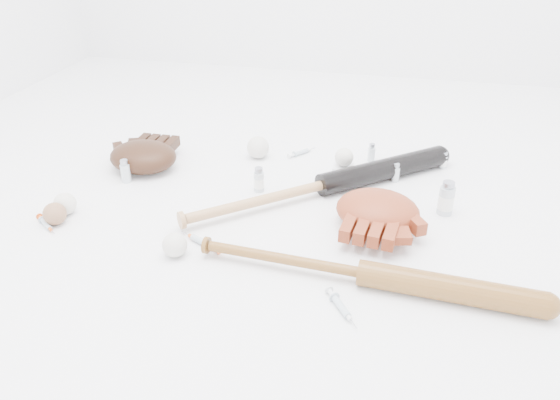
% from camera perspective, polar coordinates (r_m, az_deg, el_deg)
% --- Properties ---
extents(bat_dark, '(0.81, 0.70, 0.07)m').
position_cam_1_polar(bat_dark, '(1.73, 4.56, 1.60)').
color(bat_dark, black).
rests_on(bat_dark, ground).
extents(bat_wood, '(0.89, 0.12, 0.06)m').
position_cam_1_polar(bat_wood, '(1.36, 8.58, -7.54)').
color(bat_wood, brown).
rests_on(bat_wood, ground).
extents(glove_dark, '(0.28, 0.28, 0.10)m').
position_cam_1_polar(glove_dark, '(1.94, -14.11, 4.46)').
color(glove_dark, black).
rests_on(glove_dark, ground).
extents(glove_tan, '(0.32, 0.32, 0.10)m').
position_cam_1_polar(glove_tan, '(1.58, 10.17, -1.04)').
color(glove_tan, maroon).
rests_on(glove_tan, ground).
extents(trading_card, '(0.08, 0.10, 0.00)m').
position_cam_1_polar(trading_card, '(2.07, -15.39, 4.55)').
color(trading_card, gold).
rests_on(trading_card, ground).
extents(pedestal, '(0.07, 0.07, 0.04)m').
position_cam_1_polar(pedestal, '(1.86, 6.62, 3.07)').
color(pedestal, white).
rests_on(pedestal, ground).
extents(baseball_on_pedestal, '(0.06, 0.06, 0.06)m').
position_cam_1_polar(baseball_on_pedestal, '(1.84, 6.71, 4.46)').
color(baseball_on_pedestal, silver).
rests_on(baseball_on_pedestal, pedestal).
extents(baseball_left, '(0.07, 0.07, 0.07)m').
position_cam_1_polar(baseball_left, '(1.74, -21.56, -0.38)').
color(baseball_left, silver).
rests_on(baseball_left, ground).
extents(baseball_upper, '(0.08, 0.08, 0.08)m').
position_cam_1_polar(baseball_upper, '(1.97, -2.31, 5.51)').
color(baseball_upper, silver).
rests_on(baseball_upper, ground).
extents(baseball_mid, '(0.07, 0.07, 0.07)m').
position_cam_1_polar(baseball_mid, '(1.46, -10.95, -4.64)').
color(baseball_mid, silver).
rests_on(baseball_mid, ground).
extents(baseball_aged, '(0.07, 0.07, 0.07)m').
position_cam_1_polar(baseball_aged, '(1.70, -22.48, -1.34)').
color(baseball_aged, '#8E6244').
rests_on(baseball_aged, ground).
extents(syringe_0, '(0.12, 0.10, 0.02)m').
position_cam_1_polar(syringe_0, '(1.71, -23.25, -2.33)').
color(syringe_0, '#ADBCC6').
rests_on(syringe_0, ground).
extents(syringe_1, '(0.16, 0.09, 0.02)m').
position_cam_1_polar(syringe_1, '(1.51, -8.15, -4.31)').
color(syringe_1, '#ADBCC6').
rests_on(syringe_1, ground).
extents(syringe_2, '(0.11, 0.12, 0.02)m').
position_cam_1_polar(syringe_2, '(2.01, 2.22, 5.00)').
color(syringe_2, '#ADBCC6').
rests_on(syringe_2, ground).
extents(syringe_3, '(0.11, 0.14, 0.02)m').
position_cam_1_polar(syringe_3, '(1.29, 6.40, -11.02)').
color(syringe_3, '#ADBCC6').
rests_on(syringe_3, ground).
extents(vial_0, '(0.02, 0.02, 0.06)m').
position_cam_1_polar(vial_0, '(1.85, 12.01, 2.82)').
color(vial_0, silver).
rests_on(vial_0, ground).
extents(vial_1, '(0.02, 0.02, 0.06)m').
position_cam_1_polar(vial_1, '(1.98, 16.75, 4.01)').
color(vial_1, silver).
rests_on(vial_1, ground).
extents(vial_2, '(0.03, 0.03, 0.08)m').
position_cam_1_polar(vial_2, '(1.74, -2.22, 2.16)').
color(vial_2, silver).
rests_on(vial_2, ground).
extents(vial_3, '(0.05, 0.05, 0.11)m').
position_cam_1_polar(vial_3, '(1.69, 17.00, 0.21)').
color(vial_3, silver).
rests_on(vial_3, ground).
extents(vial_4, '(0.03, 0.03, 0.08)m').
position_cam_1_polar(vial_4, '(1.87, -15.86, 2.93)').
color(vial_4, silver).
rests_on(vial_4, ground).
extents(vial_5, '(0.03, 0.03, 0.07)m').
position_cam_1_polar(vial_5, '(1.97, 9.54, 4.92)').
color(vial_5, silver).
rests_on(vial_5, ground).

